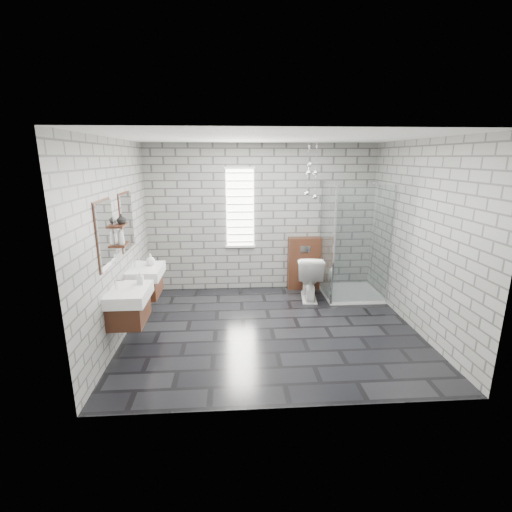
{
  "coord_description": "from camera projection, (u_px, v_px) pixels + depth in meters",
  "views": [
    {
      "loc": [
        -0.57,
        -4.99,
        2.46
      ],
      "look_at": [
        -0.2,
        0.35,
        1.02
      ],
      "focal_mm": 26.0,
      "sensor_mm": 36.0,
      "label": 1
    }
  ],
  "objects": [
    {
      "name": "toilet",
      "position": [
        309.0,
        277.0,
        6.57
      ],
      "size": [
        0.54,
        0.83,
        0.8
      ],
      "primitive_type": "imported",
      "rotation": [
        0.0,
        0.0,
        3.01
      ],
      "color": "white",
      "rests_on": "floor"
    },
    {
      "name": "shelf_lower",
      "position": [
        122.0,
        245.0,
        4.96
      ],
      "size": [
        0.14,
        0.3,
        0.03
      ],
      "primitive_type": "cube",
      "color": "#4B2617",
      "rests_on": "wall_left"
    },
    {
      "name": "ceiling",
      "position": [
        274.0,
        137.0,
        4.78
      ],
      "size": [
        4.2,
        3.6,
        0.02
      ],
      "primitive_type": "cube",
      "color": "white",
      "rests_on": "wall_back"
    },
    {
      "name": "cistern_panel",
      "position": [
        304.0,
        263.0,
        7.05
      ],
      "size": [
        0.6,
        0.2,
        1.0
      ],
      "primitive_type": "cube",
      "color": "#4B2617",
      "rests_on": "floor"
    },
    {
      "name": "wall_front",
      "position": [
        294.0,
        282.0,
        3.39
      ],
      "size": [
        4.2,
        0.02,
        2.7
      ],
      "primitive_type": "cube",
      "color": "gray",
      "rests_on": "floor"
    },
    {
      "name": "pendant_cluster",
      "position": [
        311.0,
        180.0,
        6.32
      ],
      "size": [
        0.23,
        0.19,
        0.95
      ],
      "color": "silver",
      "rests_on": "ceiling"
    },
    {
      "name": "wall_back",
      "position": [
        262.0,
        218.0,
        6.88
      ],
      "size": [
        4.2,
        0.02,
        2.7
      ],
      "primitive_type": "cube",
      "color": "gray",
      "rests_on": "floor"
    },
    {
      "name": "shower_enclosure",
      "position": [
        348.0,
        270.0,
        6.59
      ],
      "size": [
        1.0,
        1.0,
        2.03
      ],
      "color": "white",
      "rests_on": "floor"
    },
    {
      "name": "floor",
      "position": [
        271.0,
        329.0,
        5.49
      ],
      "size": [
        4.2,
        3.6,
        0.02
      ],
      "primitive_type": "cube",
      "color": "black",
      "rests_on": "ground"
    },
    {
      "name": "window",
      "position": [
        240.0,
        208.0,
        6.77
      ],
      "size": [
        0.56,
        0.05,
        1.48
      ],
      "color": "white",
      "rests_on": "wall_back"
    },
    {
      "name": "soap_bottle_a",
      "position": [
        140.0,
        278.0,
        4.81
      ],
      "size": [
        0.08,
        0.08,
        0.17
      ],
      "primitive_type": "imported",
      "rotation": [
        0.0,
        0.0,
        0.03
      ],
      "color": "#B2B2B2",
      "rests_on": "vanity_left"
    },
    {
      "name": "vanity_right",
      "position": [
        143.0,
        273.0,
        5.6
      ],
      "size": [
        0.47,
        0.7,
        1.57
      ],
      "color": "#4B2617",
      "rests_on": "wall_left"
    },
    {
      "name": "soap_bottle_c",
      "position": [
        121.0,
        236.0,
        4.87
      ],
      "size": [
        0.1,
        0.1,
        0.24
      ],
      "primitive_type": "imported",
      "rotation": [
        0.0,
        0.0,
        0.14
      ],
      "color": "#B2B2B2",
      "rests_on": "shelf_lower"
    },
    {
      "name": "soap_bottle_b",
      "position": [
        150.0,
        259.0,
        5.65
      ],
      "size": [
        0.15,
        0.15,
        0.18
      ],
      "primitive_type": "imported",
      "rotation": [
        0.0,
        0.0,
        0.04
      ],
      "color": "#B2B2B2",
      "rests_on": "vanity_right"
    },
    {
      "name": "wall_left",
      "position": [
        117.0,
        242.0,
        5.0
      ],
      "size": [
        0.02,
        3.6,
        2.7
      ],
      "primitive_type": "cube",
      "color": "gray",
      "rests_on": "floor"
    },
    {
      "name": "wall_right",
      "position": [
        420.0,
        237.0,
        5.27
      ],
      "size": [
        0.02,
        3.6,
        2.7
      ],
      "primitive_type": "cube",
      "color": "gray",
      "rests_on": "floor"
    },
    {
      "name": "vase",
      "position": [
        121.0,
        219.0,
        4.91
      ],
      "size": [
        0.15,
        0.15,
        0.13
      ],
      "primitive_type": "imported",
      "rotation": [
        0.0,
        0.0,
        -0.26
      ],
      "color": "#B2B2B2",
      "rests_on": "shelf_upper"
    },
    {
      "name": "shelf_upper",
      "position": [
        120.0,
        225.0,
        4.89
      ],
      "size": [
        0.14,
        0.3,
        0.03
      ],
      "primitive_type": "cube",
      "color": "#4B2617",
      "rests_on": "wall_left"
    },
    {
      "name": "vanity_left",
      "position": [
        126.0,
        296.0,
        4.68
      ],
      "size": [
        0.47,
        0.7,
        1.57
      ],
      "color": "#4B2617",
      "rests_on": "wall_left"
    },
    {
      "name": "flush_plate",
      "position": [
        305.0,
        249.0,
        6.87
      ],
      "size": [
        0.18,
        0.01,
        0.12
      ],
      "primitive_type": "cube",
      "color": "silver",
      "rests_on": "cistern_panel"
    }
  ]
}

